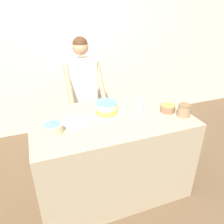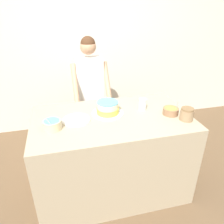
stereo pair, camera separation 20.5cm
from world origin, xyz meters
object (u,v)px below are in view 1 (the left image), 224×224
at_px(frosting_bowl_olive, 168,108).
at_px(ceramic_plate, 76,122).
at_px(frosting_bowl_blue, 53,128).
at_px(stoneware_jar, 184,110).
at_px(cake, 106,109).
at_px(drinking_glass, 140,103).
at_px(person_baker, 83,87).

xyz_separation_m(frosting_bowl_olive, ceramic_plate, (-0.93, 0.10, -0.03)).
height_order(frosting_bowl_blue, stoneware_jar, frosting_bowl_blue).
height_order(cake, frosting_bowl_blue, frosting_bowl_blue).
height_order(frosting_bowl_blue, drinking_glass, frosting_bowl_blue).
bearing_deg(person_baker, frosting_bowl_olive, -51.44).
bearing_deg(cake, frosting_bowl_blue, -162.64).
distance_m(person_baker, drinking_glass, 0.82).
bearing_deg(frosting_bowl_blue, drinking_glass, 10.63).
distance_m(cake, stoneware_jar, 0.76).
bearing_deg(stoneware_jar, person_baker, 127.88).
height_order(cake, drinking_glass, cake).
height_order(cake, stoneware_jar, cake).
bearing_deg(frosting_bowl_blue, stoneware_jar, -6.12).
height_order(person_baker, drinking_glass, person_baker).
xyz_separation_m(person_baker, frosting_bowl_blue, (-0.47, -0.86, -0.01)).
relative_size(drinking_glass, ceramic_plate, 0.46).
distance_m(person_baker, cake, 0.69).
height_order(cake, frosting_bowl_olive, frosting_bowl_olive).
bearing_deg(ceramic_plate, drinking_glass, 5.58).
bearing_deg(ceramic_plate, person_baker, 71.67).
relative_size(cake, ceramic_plate, 1.19).
bearing_deg(person_baker, drinking_glass, -57.31).
distance_m(drinking_glass, ceramic_plate, 0.70).
height_order(drinking_glass, stoneware_jar, same).
relative_size(frosting_bowl_blue, ceramic_plate, 0.61).
xyz_separation_m(frosting_bowl_blue, ceramic_plate, (0.22, 0.10, -0.04)).
bearing_deg(frosting_bowl_olive, cake, 165.07).
bearing_deg(frosting_bowl_olive, stoneware_jar, -56.50).
xyz_separation_m(frosting_bowl_olive, stoneware_jar, (0.09, -0.14, 0.02)).
bearing_deg(person_baker, ceramic_plate, -108.33).
xyz_separation_m(drinking_glass, ceramic_plate, (-0.69, -0.07, -0.05)).
bearing_deg(drinking_glass, frosting_bowl_olive, -34.62).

